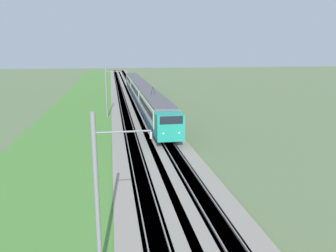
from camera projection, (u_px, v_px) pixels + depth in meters
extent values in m
cube|color=gray|center=(124.00, 111.00, 55.79)|extent=(240.00, 4.40, 0.30)
cube|color=gray|center=(147.00, 110.00, 56.42)|extent=(240.00, 4.40, 0.30)
cube|color=#4C4238|center=(124.00, 111.00, 55.79)|extent=(240.00, 1.57, 0.30)
cube|color=gray|center=(121.00, 110.00, 55.65)|extent=(240.00, 0.07, 0.15)
cube|color=gray|center=(128.00, 110.00, 55.83)|extent=(240.00, 0.07, 0.15)
cube|color=#4C4238|center=(147.00, 110.00, 56.42)|extent=(240.00, 1.57, 0.30)
cube|color=gray|center=(144.00, 109.00, 56.28)|extent=(240.00, 0.07, 0.15)
cube|color=gray|center=(150.00, 109.00, 56.46)|extent=(240.00, 0.07, 0.15)
cube|color=#4C8438|center=(88.00, 113.00, 54.80)|extent=(240.00, 13.98, 0.12)
cube|color=teal|center=(169.00, 126.00, 34.44)|extent=(2.60, 2.86, 2.74)
cube|color=black|center=(170.00, 118.00, 33.87)|extent=(1.87, 2.39, 0.82)
sphere|color=#F2EAC6|center=(163.00, 134.00, 33.21)|extent=(0.20, 0.20, 0.20)
sphere|color=#F2EAC6|center=(179.00, 133.00, 33.48)|extent=(0.20, 0.20, 0.20)
cube|color=navy|center=(156.00, 116.00, 44.81)|extent=(18.53, 2.98, 0.77)
cube|color=silver|center=(156.00, 106.00, 44.51)|extent=(18.53, 2.98, 1.97)
cube|color=black|center=(156.00, 105.00, 44.47)|extent=(17.04, 3.00, 0.83)
cube|color=#515156|center=(156.00, 98.00, 44.26)|extent=(18.53, 2.74, 0.25)
cube|color=black|center=(156.00, 121.00, 44.96)|extent=(17.60, 2.54, 0.55)
cylinder|color=black|center=(160.00, 133.00, 37.67)|extent=(0.86, 0.12, 0.86)
cylinder|color=black|center=(169.00, 133.00, 37.84)|extent=(0.86, 0.12, 0.86)
cube|color=navy|center=(142.00, 96.00, 64.43)|extent=(21.12, 2.98, 0.77)
cube|color=silver|center=(142.00, 90.00, 64.13)|extent=(21.12, 2.98, 1.97)
cube|color=black|center=(142.00, 89.00, 64.09)|extent=(19.43, 3.00, 0.83)
cube|color=#515156|center=(142.00, 84.00, 63.88)|extent=(21.12, 2.74, 0.25)
cube|color=black|center=(142.00, 100.00, 64.58)|extent=(20.07, 2.54, 0.55)
cube|color=navy|center=(134.00, 85.00, 85.30)|extent=(21.12, 2.98, 0.77)
cube|color=silver|center=(134.00, 80.00, 85.00)|extent=(21.12, 2.98, 1.97)
cube|color=black|center=(134.00, 80.00, 84.96)|extent=(19.43, 3.00, 0.83)
cube|color=#515156|center=(134.00, 76.00, 84.75)|extent=(21.12, 2.74, 0.25)
cube|color=black|center=(134.00, 88.00, 85.45)|extent=(20.07, 2.54, 0.55)
cylinder|color=black|center=(152.00, 91.00, 46.75)|extent=(0.06, 0.33, 1.08)
cylinder|color=black|center=(154.00, 91.00, 46.81)|extent=(0.06, 0.33, 1.08)
cube|color=black|center=(164.00, 140.00, 37.95)|extent=(0.10, 0.10, 0.00)
cylinder|color=slate|center=(97.00, 198.00, 14.21)|extent=(0.22, 0.22, 7.66)
cylinder|color=slate|center=(123.00, 132.00, 13.76)|extent=(0.08, 2.40, 0.08)
cylinder|color=#B2ADA8|center=(151.00, 135.00, 14.00)|extent=(0.10, 0.10, 0.30)
cylinder|color=slate|center=(106.00, 92.00, 49.93)|extent=(0.22, 0.22, 7.98)
cylinder|color=slate|center=(114.00, 72.00, 49.44)|extent=(0.08, 2.40, 0.08)
cylinder|color=#B2ADA8|center=(122.00, 73.00, 49.68)|extent=(0.10, 0.10, 0.30)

